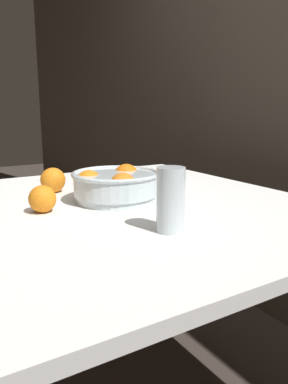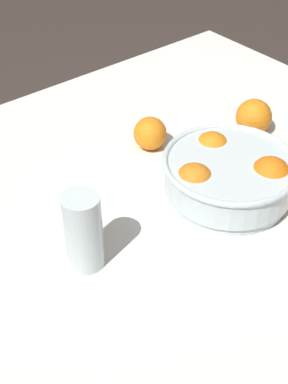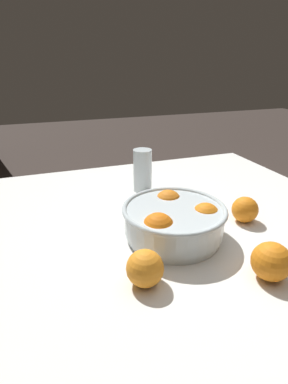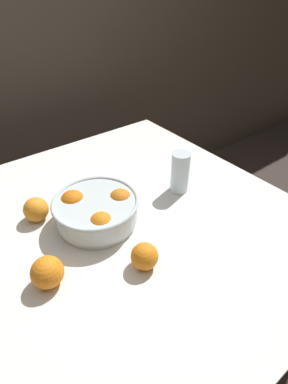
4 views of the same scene
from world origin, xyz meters
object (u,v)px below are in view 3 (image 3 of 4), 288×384
object	(u,v)px
juice_glass	(142,173)
orange_loose_front	(245,210)
orange_loose_aside	(271,261)
fruit_bowl	(174,220)
orange_loose_near_bowl	(145,268)

from	to	relation	value
juice_glass	orange_loose_front	world-z (taller)	juice_glass
orange_loose_front	juice_glass	bearing A→B (deg)	32.87
juice_glass	orange_loose_aside	distance (m)	0.54
fruit_bowl	orange_loose_aside	distance (m)	0.25
fruit_bowl	juice_glass	distance (m)	0.32
orange_loose_near_bowl	orange_loose_aside	distance (m)	0.26
juice_glass	orange_loose_front	size ratio (longest dim) A/B	2.00
orange_loose_front	orange_loose_near_bowl	bearing A→B (deg)	113.49
orange_loose_near_bowl	orange_loose_aside	world-z (taller)	orange_loose_aside
fruit_bowl	orange_loose_aside	size ratio (longest dim) A/B	3.20
juice_glass	orange_loose_aside	size ratio (longest dim) A/B	1.79
fruit_bowl	juice_glass	size ratio (longest dim) A/B	1.78
fruit_bowl	orange_loose_front	size ratio (longest dim) A/B	3.57
fruit_bowl	orange_loose_front	xyz separation A→B (m)	(0.01, -0.23, -0.01)
juice_glass	orange_loose_near_bowl	distance (m)	0.49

